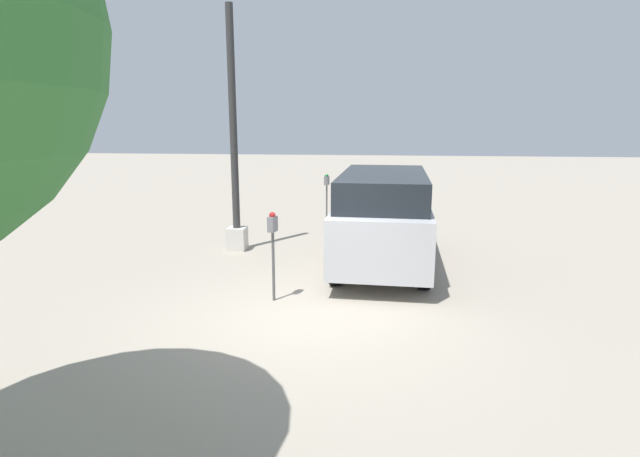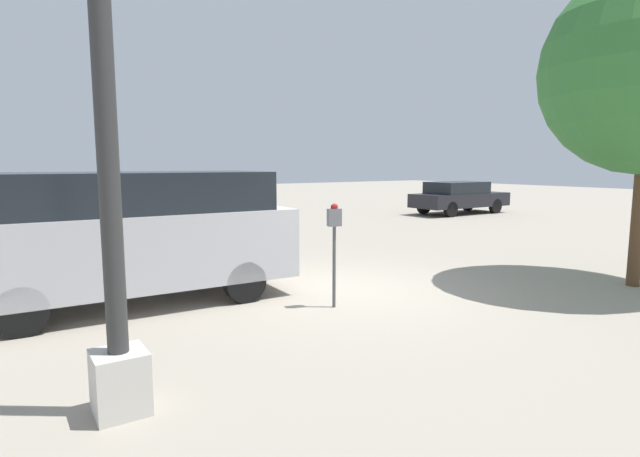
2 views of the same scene
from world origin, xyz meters
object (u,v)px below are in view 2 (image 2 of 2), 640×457
Objects in this scene: parking_meter_near at (334,231)px; lamp_post at (110,188)px; parked_van at (133,233)px; car_distant at (459,197)px.

parking_meter_near is 0.28× the size of lamp_post.
parked_van is (-0.95, -3.50, -0.85)m from lamp_post.
parking_meter_near is 15.15m from car_distant.
lamp_post is 18.89m from car_distant.
lamp_post is at bearing 39.05° from parking_meter_near.
parking_meter_near is at bearing -154.46° from lamp_post.
lamp_post is at bearing -147.42° from car_distant.
parked_van reaches higher than car_distant.
parked_van is at bearing -105.13° from lamp_post.
lamp_post is at bearing 77.00° from parked_van.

